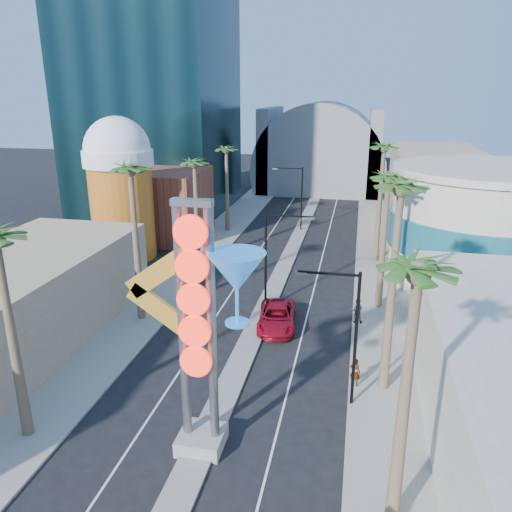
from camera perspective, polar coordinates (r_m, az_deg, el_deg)
The scene contains 24 objects.
ground at distance 24.66m, azimuth -8.52°, elevation -25.03°, with size 240.00×240.00×0.00m, color black.
sidewalk_west at distance 56.69m, azimuth -5.55°, elevation 1.11°, with size 5.00×100.00×0.15m, color gray.
sidewalk_east at distance 54.35m, azimuth 13.97°, elevation -0.13°, with size 5.00×100.00×0.15m, color gray.
median at distance 57.55m, azimuth 4.42°, elevation 1.41°, with size 1.60×84.00×0.15m, color gray.
hotel_tower at distance 74.87m, azimuth -12.05°, elevation 24.31°, with size 20.00×20.00×50.00m, color black.
brick_filler_west at distance 60.58m, azimuth -10.74°, elevation 5.85°, with size 10.00×10.00×8.00m, color brown.
filler_east at distance 66.33m, azimuth 19.65°, elevation 7.06°, with size 10.00×20.00×10.00m, color tan.
beer_mug at distance 53.13m, azimuth -15.25°, elevation 8.01°, with size 7.00×7.00×14.50m.
turquoise_building at distance 49.32m, azimuth 24.50°, elevation 3.12°, with size 16.60×16.60×10.60m.
canopy at distance 89.76m, azimuth 7.39°, elevation 10.25°, with size 22.00×16.00×22.00m.
neon_sign at distance 22.61m, azimuth -4.87°, elevation -6.70°, with size 6.53×2.60×12.55m.
streetlight_0 at distance 39.04m, azimuth 1.91°, elevation 0.52°, with size 3.79×0.25×8.00m.
streetlight_1 at distance 62.23m, azimuth 4.76°, elevation 7.26°, with size 3.79×0.25×8.00m.
streetlight_2 at distance 27.41m, azimuth 10.41°, elevation -7.98°, with size 3.45×0.25×8.00m.
palm_1 at distance 36.76m, azimuth -14.10°, elevation 8.41°, with size 2.40×2.40×12.70m.
palm_2 at distance 49.78m, azimuth -7.03°, elevation 9.76°, with size 2.40×2.40×11.20m.
palm_3 at distance 61.16m, azimuth -3.41°, elevation 11.47°, with size 2.40×2.40×11.20m.
palm_4 at distance 17.97m, azimuth 17.86°, elevation -3.73°, with size 2.40×2.40×12.20m.
palm_5 at distance 27.29m, azimuth 16.13°, elevation 5.83°, with size 2.40×2.40×13.20m.
palm_6 at distance 39.29m, azimuth 14.86°, elevation 7.64°, with size 2.40×2.40×11.70m.
palm_7 at distance 51.02m, azimuth 14.38°, elevation 11.07°, with size 2.40×2.40×12.70m.
red_pickup at distance 37.49m, azimuth 2.40°, elevation -6.96°, with size 2.69×5.83×1.62m, color #A10C20.
pedestrian_a at distance 30.85m, azimuth 11.25°, elevation -12.88°, with size 0.64×0.42×1.77m, color gray.
pedestrian_b at distance 38.51m, azimuth 11.46°, elevation -6.14°, with size 0.93×0.72×1.91m, color gray.
Camera 1 is at (6.84, -16.61, 16.89)m, focal length 35.00 mm.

